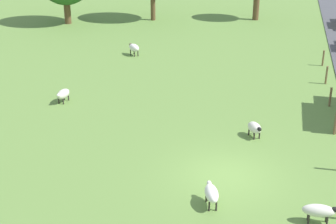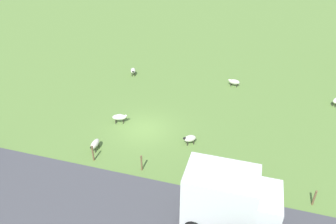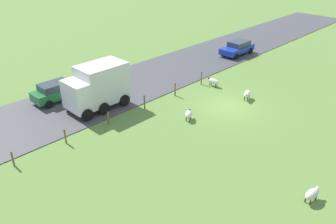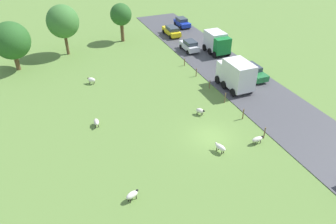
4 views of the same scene
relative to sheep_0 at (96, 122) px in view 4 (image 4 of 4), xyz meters
The scene contains 23 objects.
ground_plane 11.57m from the sheep_0, 31.67° to the right, with size 160.00×160.00×0.00m, color olive.
road_strip 20.13m from the sheep_0, 17.56° to the right, with size 8.00×80.00×0.06m, color #47474C.
sheep_0 is the anchor object (origin of this frame).
sheep_1 12.69m from the sheep_0, 41.53° to the right, with size 0.82×1.27×0.79m.
sheep_2 10.82m from the sheep_0, 87.76° to the right, with size 1.18×0.83×0.78m.
sheep_3 9.49m from the sheep_0, 81.54° to the left, with size 1.10×1.09×0.84m.
sheep_4 10.90m from the sheep_0, 11.42° to the right, with size 0.93×1.05×0.74m.
sheep_5 15.92m from the sheep_0, 33.03° to the right, with size 1.27×0.52×0.76m.
tree_0 19.08m from the sheep_0, 111.87° to the left, with size 4.85×4.85×6.56m.
tree_1 20.79m from the sheep_0, 89.82° to the left, with size 4.57×4.57×7.30m.
tree_2 24.57m from the sheep_0, 67.81° to the left, with size 3.37×3.37×6.09m.
fence_post_0 16.64m from the sheep_0, 29.68° to the right, with size 0.12×0.12×1.26m, color brown.
fence_post_1 15.17m from the sheep_0, 17.72° to the right, with size 0.12×0.12×1.22m, color brown.
fence_post_2 14.49m from the sheep_0, ahead, with size 0.12×0.12×1.23m, color brown.
fence_post_3 14.69m from the sheep_0, 10.26° to the left, with size 0.12×0.12×1.08m, color brown.
fence_post_4 15.74m from the sheep_0, 23.34° to the left, with size 0.12×0.12×1.12m, color brown.
fence_post_5 17.49m from the sheep_0, 34.28° to the left, with size 0.12×0.12×1.07m, color brown.
truck_0 24.06m from the sheep_0, 30.22° to the left, with size 2.64×4.34×3.09m.
truck_1 17.40m from the sheep_0, ahead, with size 2.78×4.98×3.58m.
car_0 32.99m from the sheep_0, 50.09° to the left, with size 1.96×3.92×1.56m.
car_1 21.19m from the sheep_0, ahead, with size 1.96×4.48×1.63m.
car_2 27.88m from the sheep_0, 51.01° to the left, with size 1.93×4.59×1.61m.
car_4 22.55m from the sheep_0, 39.51° to the left, with size 1.92×3.84×1.67m.
Camera 4 is at (-13.55, -21.76, 19.15)m, focal length 34.78 mm.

